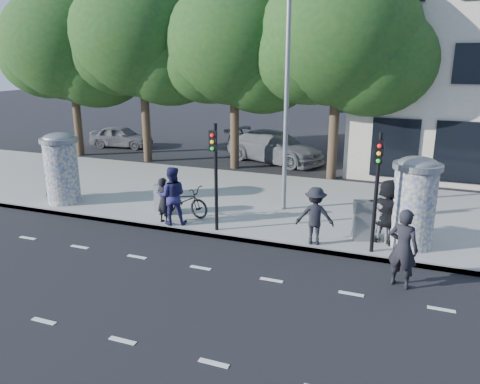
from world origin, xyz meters
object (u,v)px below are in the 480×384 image
at_px(bicycle, 183,200).
at_px(cabinet_right, 363,221).
at_px(cabinet_left, 163,199).
at_px(ped_e, 384,217).
at_px(car_left, 121,137).
at_px(ped_c, 172,196).
at_px(ped_d, 315,216).
at_px(ped_f, 387,212).
at_px(traffic_pole_far, 377,181).
at_px(ped_b, 164,200).
at_px(car_right, 274,147).
at_px(ad_column_left, 61,166).
at_px(ped_a, 53,177).
at_px(man_road, 403,248).
at_px(traffic_pole_near, 215,167).
at_px(street_lamp, 287,78).
at_px(ad_column_right, 414,200).

distance_m(bicycle, cabinet_right, 6.10).
bearing_deg(bicycle, cabinet_left, 108.83).
height_order(ped_e, car_left, ped_e).
bearing_deg(car_left, cabinet_left, -145.94).
xyz_separation_m(ped_c, cabinet_left, (-0.84, 0.81, -0.44)).
relative_size(bicycle, cabinet_left, 1.95).
height_order(ped_d, ped_f, ped_f).
bearing_deg(car_left, traffic_pole_far, -131.78).
height_order(ped_b, cabinet_left, ped_b).
distance_m(cabinet_right, car_left, 19.33).
xyz_separation_m(ped_c, car_right, (0.14, 10.98, -0.29)).
bearing_deg(traffic_pole_far, ad_column_left, 176.45).
bearing_deg(ped_b, bicycle, -87.71).
xyz_separation_m(ped_e, bicycle, (-6.69, 0.13, -0.25)).
xyz_separation_m(ped_a, man_road, (12.98, -2.52, 0.01)).
xyz_separation_m(traffic_pole_near, bicycle, (-1.66, 0.98, -1.54)).
xyz_separation_m(traffic_pole_near, ped_a, (-7.33, 0.99, -1.24)).
xyz_separation_m(ped_b, cabinet_right, (6.33, 0.84, -0.17)).
bearing_deg(bicycle, traffic_pole_near, -109.68).
distance_m(traffic_pole_near, cabinet_left, 3.00).
relative_size(ped_f, cabinet_left, 1.85).
distance_m(bicycle, cabinet_left, 0.77).
height_order(street_lamp, car_left, street_lamp).
height_order(traffic_pole_near, man_road, traffic_pole_near).
relative_size(ped_b, ped_e, 0.98).
xyz_separation_m(ped_a, car_left, (-4.30, 10.67, -0.32)).
bearing_deg(traffic_pole_far, traffic_pole_near, 180.00).
xyz_separation_m(ad_column_left, cabinet_left, (4.18, 0.16, -0.86)).
bearing_deg(ped_b, ped_d, -163.18).
bearing_deg(ped_e, ped_c, 10.53).
relative_size(traffic_pole_far, ped_e, 2.15).
xyz_separation_m(street_lamp, man_road, (4.25, -4.37, -3.79)).
height_order(traffic_pole_far, ped_e, traffic_pole_far).
relative_size(man_road, cabinet_left, 1.90).
xyz_separation_m(traffic_pole_far, ped_a, (-12.13, 0.99, -1.24)).
height_order(ad_column_right, ped_b, ad_column_right).
relative_size(ped_a, cabinet_left, 1.59).
bearing_deg(ped_e, cabinet_right, -0.94).
height_order(ped_c, ped_d, ped_c).
distance_m(ped_a, ped_d, 10.51).
relative_size(ad_column_left, man_road, 1.32).
xyz_separation_m(ad_column_left, bicycle, (4.94, 0.27, -0.85)).
relative_size(ped_a, ped_e, 1.06).
bearing_deg(ped_f, man_road, 122.54).
bearing_deg(man_road, ped_d, -12.79).
bearing_deg(traffic_pole_far, ped_d, 178.03).
relative_size(ad_column_left, cabinet_right, 2.21).
bearing_deg(ped_a, ped_c, 162.56).
distance_m(traffic_pole_near, cabinet_right, 4.76).
relative_size(ped_b, bicycle, 0.75).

